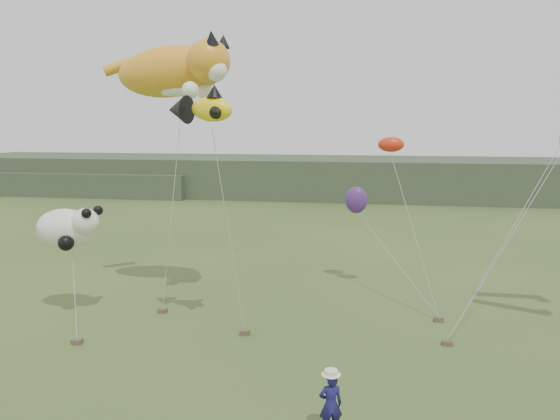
% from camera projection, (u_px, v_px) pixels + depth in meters
% --- Properties ---
extents(ground, '(120.00, 120.00, 0.00)m').
position_uv_depth(ground, '(312.00, 414.00, 14.41)').
color(ground, '#385123').
rests_on(ground, ground).
extents(headland, '(90.00, 13.00, 4.00)m').
position_uv_depth(headland, '(331.00, 178.00, 58.12)').
color(headland, '#2D3D28').
rests_on(headland, ground).
extents(festival_attendant, '(0.68, 0.55, 1.62)m').
position_uv_depth(festival_attendant, '(331.00, 404.00, 13.32)').
color(festival_attendant, '#18154F').
rests_on(festival_attendant, ground).
extents(sandbag_anchors, '(13.06, 4.73, 0.18)m').
position_uv_depth(sandbag_anchors, '(274.00, 328.00, 20.22)').
color(sandbag_anchors, brown).
rests_on(sandbag_anchors, ground).
extents(cat_kite, '(6.04, 3.22, 2.61)m').
position_uv_depth(cat_kite, '(179.00, 70.00, 22.00)').
color(cat_kite, orange).
rests_on(cat_kite, ground).
extents(fish_kite, '(2.64, 1.74, 1.31)m').
position_uv_depth(fish_kite, '(199.00, 109.00, 18.43)').
color(fish_kite, yellow).
rests_on(fish_kite, ground).
extents(panda_kite, '(2.75, 1.78, 1.71)m').
position_uv_depth(panda_kite, '(68.00, 228.00, 21.53)').
color(panda_kite, white).
rests_on(panda_kite, ground).
extents(misc_kites, '(2.54, 2.56, 3.64)m').
position_uv_depth(misc_kites, '(367.00, 183.00, 24.90)').
color(misc_kites, red).
rests_on(misc_kites, ground).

